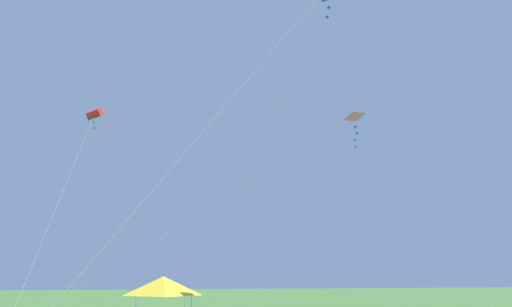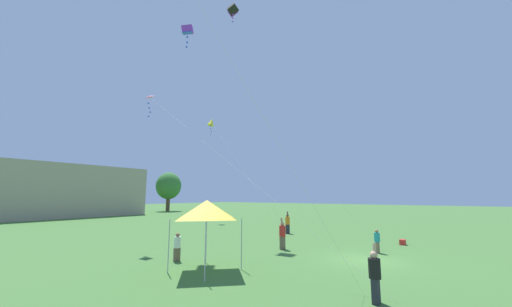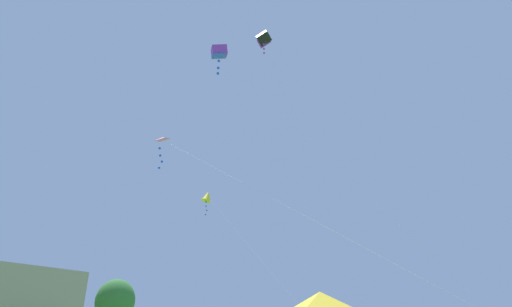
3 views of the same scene
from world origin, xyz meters
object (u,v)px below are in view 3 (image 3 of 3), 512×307
kite_yellow_diamond_1 (207,196)px  kite_black_box_2 (264,39)px  kite_pink_delta_0 (164,142)px  kite_purple_box_4 (219,53)px

kite_yellow_diamond_1 → kite_black_box_2: kite_black_box_2 is taller
kite_pink_delta_0 → kite_black_box_2: bearing=-8.5°
kite_black_box_2 → kite_purple_box_4: 8.84m
kite_purple_box_4 → kite_yellow_diamond_1: bearing=38.9°
kite_yellow_diamond_1 → kite_black_box_2: 17.54m
kite_pink_delta_0 → kite_yellow_diamond_1: size_ratio=1.09×
kite_yellow_diamond_1 → kite_pink_delta_0: bearing=-148.5°
kite_pink_delta_0 → kite_black_box_2: 14.80m
kite_pink_delta_0 → kite_black_box_2: size_ratio=0.76×
kite_pink_delta_0 → kite_yellow_diamond_1: bearing=31.5°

